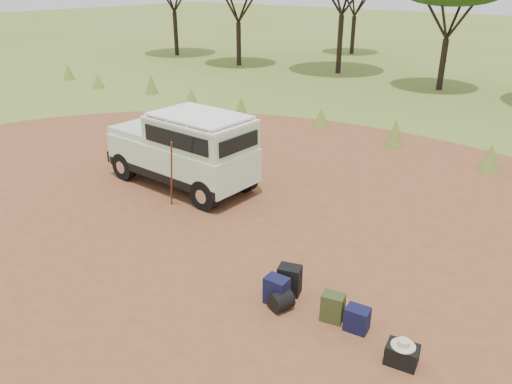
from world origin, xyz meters
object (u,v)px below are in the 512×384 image
Objects in this scene: backpack_black at (290,280)px; hard_case at (402,355)px; backpack_navy at (277,291)px; duffel_navy at (357,319)px; safari_vehicle at (185,151)px; backpack_olive at (333,308)px; walking_staff at (171,174)px.

backpack_black is 1.19× the size of hard_case.
backpack_navy is 2.22m from hard_case.
safari_vehicle is at bearing 150.35° from duffel_navy.
backpack_navy is (4.84, -2.59, -0.72)m from safari_vehicle.
backpack_olive is (0.95, 0.20, -0.01)m from backpack_navy.
backpack_navy is at bearing -85.28° from walking_staff.
backpack_navy is 0.98m from backpack_olive.
backpack_olive is at bearing 174.89° from duffel_navy.
hard_case is at bearing -78.87° from walking_staff.
duffel_navy is at bearing -10.51° from backpack_olive.
walking_staff is (0.69, -1.10, -0.13)m from safari_vehicle.
hard_case is (7.06, -2.62, -0.81)m from safari_vehicle.
duffel_navy is (1.37, 0.23, -0.05)m from backpack_navy.
backpack_olive reaches higher than duffel_navy.
backpack_navy is at bearing -179.23° from duffel_navy.
safari_vehicle is at bearing 149.19° from hard_case.
hard_case is at bearing -24.45° from backpack_olive.
hard_case is (2.22, -0.02, -0.09)m from backpack_navy.
duffel_navy is (1.38, -0.15, -0.06)m from backpack_black.
hard_case is (6.37, -1.52, -0.68)m from walking_staff.
walking_staff reaches higher than hard_case.
backpack_olive is 1.29m from hard_case.
safari_vehicle reaches higher than backpack_olive.
safari_vehicle reaches higher than backpack_navy.
backpack_black reaches higher than backpack_olive.
safari_vehicle is 5.54m from backpack_navy.
backpack_olive is (0.96, -0.18, -0.02)m from backpack_black.
safari_vehicle is 6.31m from backpack_olive.
backpack_olive is 1.09× the size of hard_case.
backpack_navy is at bearing 168.93° from hard_case.
backpack_black is 1.39m from duffel_navy.
backpack_black is at bearing 155.40° from backpack_olive.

